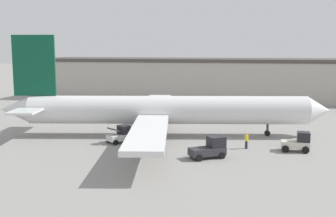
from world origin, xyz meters
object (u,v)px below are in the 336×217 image
(airplane, at_px, (159,110))
(baggage_tug, at_px, (298,143))
(ground_crew_worker, at_px, (246,140))
(belt_loader_truck, at_px, (120,135))
(pushback_tug, at_px, (210,148))

(airplane, bearing_deg, baggage_tug, -27.50)
(airplane, distance_m, ground_crew_worker, 12.12)
(airplane, height_order, belt_loader_truck, airplane)
(ground_crew_worker, xyz_separation_m, pushback_tug, (-3.54, -4.57, 0.04))
(airplane, height_order, baggage_tug, airplane)
(belt_loader_truck, bearing_deg, airplane, 5.00)
(pushback_tug, bearing_deg, baggage_tug, -6.58)
(pushback_tug, bearing_deg, ground_crew_worker, 19.77)
(ground_crew_worker, height_order, baggage_tug, baggage_tug)
(belt_loader_truck, bearing_deg, ground_crew_worker, -48.60)
(airplane, height_order, ground_crew_worker, airplane)
(baggage_tug, bearing_deg, airplane, 164.56)
(airplane, xyz_separation_m, pushback_tug, (7.28, -9.53, -2.26))
(belt_loader_truck, bearing_deg, baggage_tug, -49.09)
(airplane, distance_m, baggage_tug, 17.15)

